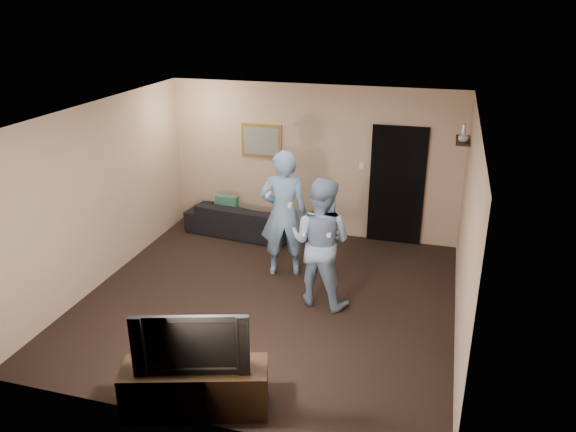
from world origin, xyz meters
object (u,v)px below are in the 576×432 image
(sofa, at_px, (241,219))
(wii_player_left, at_px, (284,214))
(tv_console, at_px, (196,388))
(wii_player_right, at_px, (320,242))
(television, at_px, (192,339))

(sofa, height_order, wii_player_left, wii_player_left)
(tv_console, height_order, wii_player_left, wii_player_left)
(wii_player_left, distance_m, wii_player_right, 1.00)
(sofa, bearing_deg, television, 111.81)
(wii_player_right, bearing_deg, tv_console, -106.18)
(tv_console, relative_size, wii_player_right, 0.81)
(tv_console, bearing_deg, wii_player_right, 56.65)
(wii_player_left, bearing_deg, sofa, 133.20)
(tv_console, distance_m, wii_player_right, 2.64)
(sofa, distance_m, tv_console, 4.54)
(sofa, relative_size, television, 1.67)
(television, relative_size, wii_player_left, 0.59)
(tv_console, distance_m, television, 0.58)
(tv_console, relative_size, wii_player_left, 0.76)
(wii_player_left, xyz_separation_m, wii_player_right, (0.72, -0.70, -0.07))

